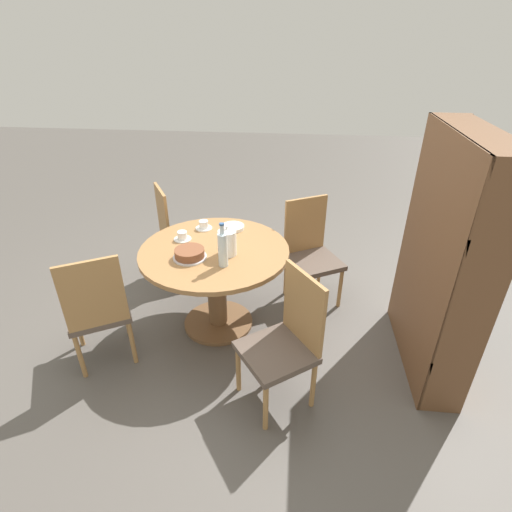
% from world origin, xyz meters
% --- Properties ---
extents(ground_plane, '(14.00, 14.00, 0.00)m').
position_xyz_m(ground_plane, '(0.00, 0.00, 0.00)').
color(ground_plane, '#56514C').
extents(dining_table, '(1.15, 1.15, 0.73)m').
position_xyz_m(dining_table, '(0.00, 0.00, 0.54)').
color(dining_table, brown).
rests_on(dining_table, ground_plane).
extents(chair_a, '(0.57, 0.57, 0.94)m').
position_xyz_m(chair_a, '(0.50, -0.75, 0.48)').
color(chair_a, '#A87A47').
rests_on(chair_a, ground_plane).
extents(chair_b, '(0.59, 0.59, 0.94)m').
position_xyz_m(chair_b, '(0.69, 0.58, 0.48)').
color(chair_b, '#A87A47').
rests_on(chair_b, ground_plane).
extents(chair_c, '(0.57, 0.57, 0.94)m').
position_xyz_m(chair_c, '(-0.49, 0.76, 0.48)').
color(chair_c, '#A87A47').
rests_on(chair_c, ground_plane).
extents(chair_d, '(0.57, 0.57, 0.94)m').
position_xyz_m(chair_d, '(-0.74, -0.51, 0.48)').
color(chair_d, '#A87A47').
rests_on(chair_d, ground_plane).
extents(bookshelf, '(1.06, 0.28, 1.70)m').
position_xyz_m(bookshelf, '(0.23, 1.59, 0.79)').
color(bookshelf, brown).
rests_on(bookshelf, ground_plane).
extents(coffee_pot, '(0.14, 0.14, 0.23)m').
position_xyz_m(coffee_pot, '(0.07, 0.12, 0.83)').
color(coffee_pot, white).
rests_on(coffee_pot, dining_table).
extents(water_bottle, '(0.07, 0.07, 0.33)m').
position_xyz_m(water_bottle, '(0.23, 0.11, 0.86)').
color(water_bottle, silver).
rests_on(water_bottle, dining_table).
extents(cake_main, '(0.25, 0.25, 0.07)m').
position_xyz_m(cake_main, '(0.15, -0.15, 0.76)').
color(cake_main, silver).
rests_on(cake_main, dining_table).
extents(cup_a, '(0.14, 0.14, 0.07)m').
position_xyz_m(cup_a, '(-0.34, -0.15, 0.76)').
color(cup_a, silver).
rests_on(cup_a, dining_table).
extents(cup_b, '(0.14, 0.14, 0.07)m').
position_xyz_m(cup_b, '(-0.13, -0.28, 0.76)').
color(cup_b, silver).
rests_on(cup_b, dining_table).
extents(plate_stack, '(0.19, 0.19, 0.03)m').
position_xyz_m(plate_stack, '(-0.36, 0.09, 0.74)').
color(plate_stack, white).
rests_on(plate_stack, dining_table).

